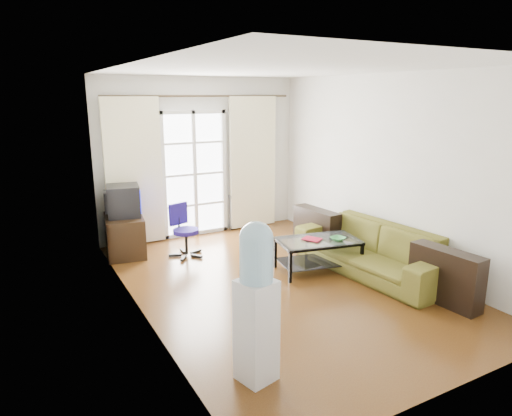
{
  "coord_description": "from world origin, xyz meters",
  "views": [
    {
      "loc": [
        -2.95,
        -4.73,
        2.4
      ],
      "look_at": [
        -0.16,
        0.35,
        0.96
      ],
      "focal_mm": 32.0,
      "sensor_mm": 36.0,
      "label": 1
    }
  ],
  "objects_px": {
    "crt_tv": "(122,201)",
    "tv_stand": "(125,235)",
    "water_cooler": "(256,300)",
    "sofa": "(371,249)",
    "coffee_table": "(318,251)",
    "task_chair": "(185,241)"
  },
  "relations": [
    {
      "from": "crt_tv",
      "to": "tv_stand",
      "type": "bearing_deg",
      "value": -80.24
    },
    {
      "from": "crt_tv",
      "to": "water_cooler",
      "type": "height_order",
      "value": "water_cooler"
    },
    {
      "from": "sofa",
      "to": "water_cooler",
      "type": "distance_m",
      "value": 2.95
    },
    {
      "from": "tv_stand",
      "to": "water_cooler",
      "type": "height_order",
      "value": "water_cooler"
    },
    {
      "from": "coffee_table",
      "to": "tv_stand",
      "type": "relative_size",
      "value": 1.48
    },
    {
      "from": "tv_stand",
      "to": "crt_tv",
      "type": "bearing_deg",
      "value": 97.78
    },
    {
      "from": "tv_stand",
      "to": "coffee_table",
      "type": "bearing_deg",
      "value": -33.42
    },
    {
      "from": "tv_stand",
      "to": "crt_tv",
      "type": "xyz_separation_m",
      "value": [
        0.0,
        0.04,
        0.54
      ]
    },
    {
      "from": "coffee_table",
      "to": "water_cooler",
      "type": "height_order",
      "value": "water_cooler"
    },
    {
      "from": "crt_tv",
      "to": "task_chair",
      "type": "distance_m",
      "value": 1.13
    },
    {
      "from": "coffee_table",
      "to": "task_chair",
      "type": "distance_m",
      "value": 2.03
    },
    {
      "from": "sofa",
      "to": "coffee_table",
      "type": "xyz_separation_m",
      "value": [
        -0.61,
        0.4,
        -0.04
      ]
    },
    {
      "from": "tv_stand",
      "to": "task_chair",
      "type": "xyz_separation_m",
      "value": [
        0.78,
        -0.52,
        -0.06
      ]
    },
    {
      "from": "coffee_table",
      "to": "tv_stand",
      "type": "bearing_deg",
      "value": 137.89
    },
    {
      "from": "sofa",
      "to": "task_chair",
      "type": "bearing_deg",
      "value": -137.34
    },
    {
      "from": "coffee_table",
      "to": "task_chair",
      "type": "height_order",
      "value": "task_chair"
    },
    {
      "from": "sofa",
      "to": "tv_stand",
      "type": "height_order",
      "value": "sofa"
    },
    {
      "from": "task_chair",
      "to": "water_cooler",
      "type": "distance_m",
      "value": 3.34
    },
    {
      "from": "crt_tv",
      "to": "task_chair",
      "type": "height_order",
      "value": "crt_tv"
    },
    {
      "from": "task_chair",
      "to": "coffee_table",
      "type": "bearing_deg",
      "value": -63.19
    },
    {
      "from": "sofa",
      "to": "task_chair",
      "type": "height_order",
      "value": "task_chair"
    },
    {
      "from": "crt_tv",
      "to": "water_cooler",
      "type": "xyz_separation_m",
      "value": [
        0.23,
        -3.81,
        -0.1
      ]
    }
  ]
}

